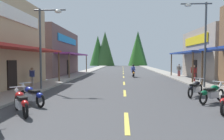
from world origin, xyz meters
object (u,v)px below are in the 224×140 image
Objects in this scene: pedestrian_by_shop at (194,72)px; streetlamp_left at (45,37)px; motorcycle_parked_right_3 at (195,88)px; pedestrian_waiting at (32,76)px; rider_cruising_lead at (133,72)px; streetlamp_right at (201,33)px; pedestrian_browsing at (179,70)px; motorcycle_parked_left_2 at (32,95)px; motorcycle_parked_right_2 at (212,93)px; motorcycle_parked_left_1 at (21,102)px.

streetlamp_left is at bearing 158.15° from pedestrian_by_shop.
pedestrian_waiting reaches higher than motorcycle_parked_right_3.
pedestrian_by_shop reaches higher than rider_cruising_lead.
streetlamp_right is 5.35m from pedestrian_by_shop.
pedestrian_browsing is at bearing 82.54° from streetlamp_right.
motorcycle_parked_right_3 is at bearing -126.23° from motorcycle_parked_left_2.
pedestrian_browsing is 1.04× the size of pedestrian_waiting.
pedestrian_waiting reaches higher than motorcycle_parked_right_2.
pedestrian_waiting is at bearing 158.02° from pedestrian_browsing.
pedestrian_browsing is at bearing 41.30° from pedestrian_by_shop.
pedestrian_by_shop is at bearing -45.45° from pedestrian_waiting.
motorcycle_parked_left_2 is at bearing 150.61° from motorcycle_parked_right_2.
motorcycle_parked_left_2 is (-8.67, -1.01, 0.00)m from motorcycle_parked_right_2.
motorcycle_parked_right_3 is 13.17m from pedestrian_browsing.
rider_cruising_lead is (5.27, 16.84, 0.17)m from motorcycle_parked_left_1.
streetlamp_right is 10.48m from pedestrian_browsing.
motorcycle_parked_left_2 is 16.30m from rider_cruising_lead.
pedestrian_waiting is at bearing 135.70° from rider_cruising_lead.
streetlamp_right is 11.98m from motorcycle_parked_left_2.
motorcycle_parked_left_1 is (-8.39, -2.52, 0.00)m from motorcycle_parked_right_2.
pedestrian_browsing is at bearing 28.26° from motorcycle_parked_right_3.
streetlamp_right is 3.49× the size of motorcycle_parked_right_2.
streetlamp_left is 3.15× the size of motorcycle_parked_right_2.
pedestrian_browsing reaches higher than motorcycle_parked_left_1.
motorcycle_parked_right_3 is at bearing -155.00° from pedestrian_by_shop.
streetlamp_left reaches higher than motorcycle_parked_right_2.
streetlamp_right is at bearing -92.04° from motorcycle_parked_left_1.
motorcycle_parked_right_2 is 1.78m from motorcycle_parked_right_3.
motorcycle_parked_right_3 and motorcycle_parked_left_2 have the same top height.
motorcycle_parked_left_1 is at bearing -142.87° from streetlamp_right.
streetlamp_right is at bearing 15.10° from motorcycle_parked_right_3.
pedestrian_waiting is (-1.70, 1.50, -2.85)m from streetlamp_left.
motorcycle_parked_right_2 is 1.04× the size of motorcycle_parked_left_1.
streetlamp_right is at bearing -150.33° from pedestrian_by_shop.
motorcycle_parked_right_2 is at bearing -156.36° from pedestrian_browsing.
motorcycle_parked_right_2 is (9.75, -3.50, -3.24)m from streetlamp_left.
motorcycle_parked_right_3 is at bearing -158.40° from pedestrian_browsing.
motorcycle_parked_right_3 is at bearing -77.55° from pedestrian_waiting.
motorcycle_parked_left_2 is (-9.88, -5.76, -3.59)m from streetlamp_right.
pedestrian_waiting is (-3.06, 7.52, 0.39)m from motorcycle_parked_left_1.
motorcycle_parked_left_2 is (-0.28, 1.51, 0.00)m from motorcycle_parked_left_1.
pedestrian_browsing is at bearing -89.04° from rider_cruising_lead.
pedestrian_by_shop is 1.03× the size of pedestrian_browsing.
streetlamp_right is (10.96, 1.24, 0.35)m from streetlamp_left.
motorcycle_parked_left_1 is at bearing -77.29° from streetlamp_left.
pedestrian_browsing is (11.18, 15.66, 0.43)m from motorcycle_parked_left_2.
pedestrian_by_shop reaches higher than motorcycle_parked_right_3.
streetlamp_left is at bearing -173.54° from streetlamp_right.
motorcycle_parked_right_3 is 0.95× the size of motorcycle_parked_left_2.
motorcycle_parked_left_2 is at bearing 157.60° from rider_cruising_lead.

